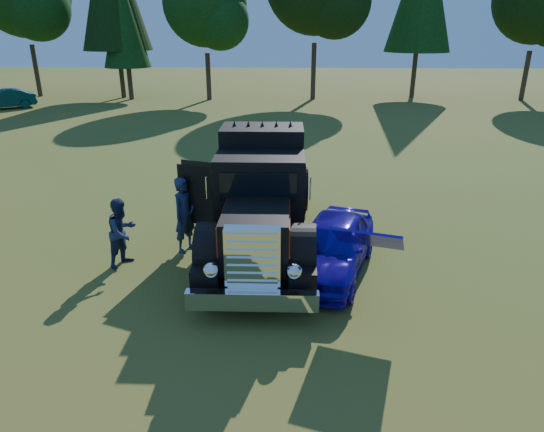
{
  "coord_description": "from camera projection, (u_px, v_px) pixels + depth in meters",
  "views": [
    {
      "loc": [
        2.04,
        -8.51,
        5.35
      ],
      "look_at": [
        1.72,
        1.74,
        1.3
      ],
      "focal_mm": 32.0,
      "sensor_mm": 36.0,
      "label": 1
    }
  ],
  "objects": [
    {
      "name": "spectator_far",
      "position": [
        122.0,
        232.0,
        11.36
      ],
      "size": [
        0.92,
        1.0,
        1.66
      ],
      "primitive_type": "imported",
      "rotation": [
        0.0,
        0.0,
        1.11
      ],
      "color": "#1C2942",
      "rests_on": "ground"
    },
    {
      "name": "ground",
      "position": [
        186.0,
        305.0,
        9.93
      ],
      "size": [
        120.0,
        120.0,
        0.0
      ],
      "primitive_type": "plane",
      "color": "#315B1A",
      "rests_on": "ground"
    },
    {
      "name": "diamond_t_truck",
      "position": [
        261.0,
        203.0,
        11.9
      ],
      "size": [
        3.32,
        7.16,
        3.0
      ],
      "color": "black",
      "rests_on": "ground"
    },
    {
      "name": "spectator_near",
      "position": [
        185.0,
        215.0,
        12.04
      ],
      "size": [
        0.75,
        0.84,
        1.92
      ],
      "primitive_type": "imported",
      "rotation": [
        0.0,
        0.0,
        1.05
      ],
      "color": "#21354E",
      "rests_on": "ground"
    },
    {
      "name": "hotrod_coupe",
      "position": [
        332.0,
        245.0,
        11.07
      ],
      "size": [
        2.64,
        4.32,
        1.89
      ],
      "color": "#0815AF",
      "rests_on": "ground"
    },
    {
      "name": "distant_teal_car",
      "position": [
        4.0,
        99.0,
        33.2
      ],
      "size": [
        3.99,
        3.4,
        1.29
      ],
      "primitive_type": "imported",
      "rotation": [
        0.0,
        0.0,
        -0.95
      ],
      "color": "#0A353E",
      "rests_on": "ground"
    }
  ]
}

